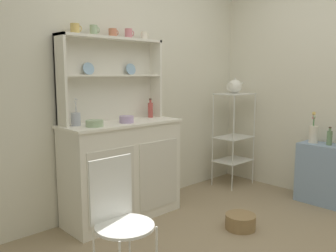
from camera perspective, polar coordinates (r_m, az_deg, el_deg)
The scene contains 19 objects.
wall_back at distance 3.63m, azimuth -5.86°, elevation 6.70°, with size 3.84×0.05×2.50m, color silver.
hutch_cabinet at distance 3.35m, azimuth -7.33°, elevation -6.96°, with size 1.14×0.45×0.92m.
hutch_shelf_unit at distance 3.37m, azimuth -9.30°, elevation 8.44°, with size 1.06×0.18×0.77m.
bakers_rack at distance 4.35m, azimuth 10.56°, elevation -0.61°, with size 0.44×0.32×1.13m.
side_shelf_blue at distance 4.08m, azimuth 23.67°, elevation -7.08°, with size 0.28×0.48×0.63m, color #849EBC.
wire_chair at distance 2.23m, azimuth -7.94°, elevation -13.74°, with size 0.36×0.36×0.85m.
floor_basket at distance 3.29m, azimuth 11.63°, elevation -14.90°, with size 0.27×0.27×0.13m, color #93754C.
cup_gold_0 at distance 3.16m, azimuth -14.78°, elevation 14.97°, with size 0.09×0.08×0.08m.
cup_sage_1 at distance 3.25m, azimuth -11.89°, elevation 14.91°, with size 0.08×0.07×0.09m.
cup_terracotta_2 at distance 3.36m, azimuth -8.90°, elevation 14.66°, with size 0.09×0.07×0.08m.
cup_rose_3 at distance 3.46m, azimuth -6.37°, elevation 14.63°, with size 0.08×0.07×0.09m.
cup_cream_4 at distance 3.58m, azimuth -3.86°, elevation 14.36°, with size 0.08×0.07×0.08m.
bowl_mixing_large at distance 3.02m, azimuth -11.78°, elevation 0.42°, with size 0.15×0.15×0.05m, color #9EB78E.
bowl_floral_medium at distance 3.20m, azimuth -6.72°, elevation 1.08°, with size 0.13×0.13×0.06m, color #B79ECC.
jam_bottle at distance 3.58m, azimuth -2.85°, elevation 2.67°, with size 0.05×0.05×0.19m.
utensil_jar at distance 3.10m, azimuth -14.66°, elevation 1.12°, with size 0.08×0.08×0.23m.
porcelain_teapot at distance 4.30m, azimuth 10.74°, elevation 6.31°, with size 0.26×0.17×0.19m.
flower_vase at distance 4.04m, azimuth 22.45°, elevation -1.03°, with size 0.09×0.09×0.33m.
oil_bottle at distance 3.98m, azimuth 24.64°, elevation -1.70°, with size 0.05×0.05×0.19m.
Camera 1 is at (-2.21, -1.25, 1.35)m, focal length 37.72 mm.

